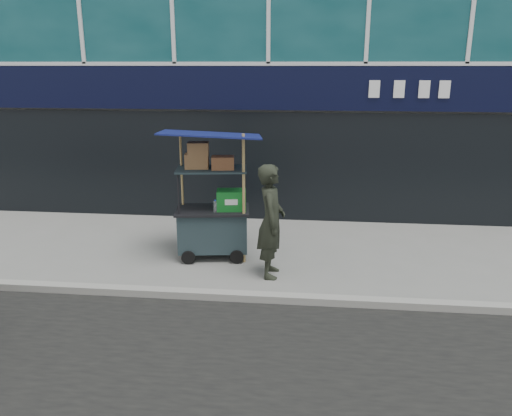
# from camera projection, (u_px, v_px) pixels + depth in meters

# --- Properties ---
(ground) EXTENTS (80.00, 80.00, 0.00)m
(ground) POSITION_uv_depth(u_px,v_px,m) (246.00, 294.00, 7.64)
(ground) COLOR slate
(ground) RESTS_ON ground
(curb) EXTENTS (80.00, 0.18, 0.12)m
(curb) POSITION_uv_depth(u_px,v_px,m) (244.00, 297.00, 7.43)
(curb) COLOR gray
(curb) RESTS_ON ground
(vendor_cart) EXTENTS (1.88, 1.45, 2.33)m
(vendor_cart) POSITION_uv_depth(u_px,v_px,m) (214.00, 213.00, 8.93)
(vendor_cart) COLOR #1A272C
(vendor_cart) RESTS_ON ground
(vendor_man) EXTENTS (0.47, 0.70, 1.88)m
(vendor_man) POSITION_uv_depth(u_px,v_px,m) (271.00, 221.00, 8.09)
(vendor_man) COLOR black
(vendor_man) RESTS_ON ground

